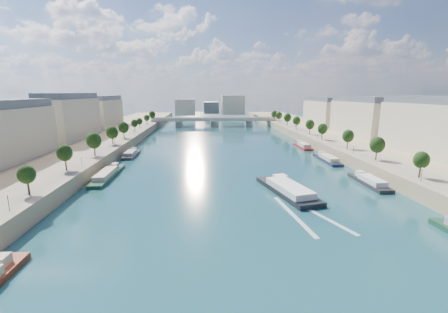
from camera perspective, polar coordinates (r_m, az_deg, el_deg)
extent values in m
plane|color=#0D2C3C|center=(137.91, 0.38, -0.63)|extent=(700.00, 700.00, 0.00)
cube|color=#9E8460|center=(150.25, -28.17, -0.05)|extent=(44.00, 520.00, 5.00)
cube|color=#9E8460|center=(159.81, 27.07, 0.71)|extent=(44.00, 520.00, 5.00)
cube|color=gray|center=(144.27, -22.83, 1.02)|extent=(14.00, 520.00, 0.10)
cube|color=gray|center=(152.18, 22.32, 1.60)|extent=(14.00, 520.00, 0.10)
cylinder|color=#382B1E|center=(91.36, -33.25, -4.87)|extent=(0.50, 0.50, 3.82)
ellipsoid|color=black|center=(90.50, -33.51, -2.69)|extent=(4.80, 4.80, 5.52)
cylinder|color=#382B1E|center=(112.14, -27.40, -1.39)|extent=(0.50, 0.50, 3.82)
ellipsoid|color=black|center=(111.44, -27.58, 0.41)|extent=(4.80, 4.80, 5.52)
cylinder|color=#382B1E|center=(134.00, -23.42, 0.99)|extent=(0.50, 0.50, 3.82)
ellipsoid|color=black|center=(133.42, -23.55, 2.51)|extent=(4.80, 4.80, 5.52)
cylinder|color=#382B1E|center=(156.49, -20.58, 2.70)|extent=(0.50, 0.50, 3.82)
ellipsoid|color=black|center=(155.99, -20.67, 4.00)|extent=(4.80, 4.80, 5.52)
cylinder|color=#382B1E|center=(179.37, -18.45, 3.97)|extent=(0.50, 0.50, 3.82)
ellipsoid|color=black|center=(178.93, -18.52, 5.10)|extent=(4.80, 4.80, 5.52)
cylinder|color=#382B1E|center=(202.51, -16.79, 4.94)|extent=(0.50, 0.50, 3.82)
ellipsoid|color=black|center=(202.12, -16.86, 5.95)|extent=(4.80, 4.80, 5.52)
cylinder|color=#382B1E|center=(225.83, -15.48, 5.71)|extent=(0.50, 0.50, 3.82)
ellipsoid|color=black|center=(225.48, -15.53, 6.62)|extent=(4.80, 4.80, 5.52)
cylinder|color=#382B1E|center=(249.28, -14.41, 6.34)|extent=(0.50, 0.50, 3.82)
ellipsoid|color=black|center=(248.97, -14.45, 7.16)|extent=(4.80, 4.80, 5.52)
cylinder|color=#382B1E|center=(272.82, -13.52, 6.85)|extent=(0.50, 0.50, 3.82)
ellipsoid|color=black|center=(272.54, -13.56, 7.61)|extent=(4.80, 4.80, 5.52)
cylinder|color=#382B1E|center=(109.06, 32.95, -2.34)|extent=(0.50, 0.50, 3.82)
ellipsoid|color=black|center=(108.34, 33.16, -0.50)|extent=(4.80, 4.80, 5.52)
cylinder|color=#382B1E|center=(128.48, 26.63, 0.26)|extent=(0.50, 0.50, 3.82)
ellipsoid|color=black|center=(127.86, 26.78, 1.84)|extent=(4.80, 4.80, 5.52)
cylinder|color=#382B1E|center=(149.23, 22.02, 2.16)|extent=(0.50, 0.50, 3.82)
ellipsoid|color=black|center=(148.71, 22.13, 3.52)|extent=(4.80, 4.80, 5.52)
cylinder|color=#382B1E|center=(170.84, 18.55, 3.58)|extent=(0.50, 0.50, 3.82)
ellipsoid|color=black|center=(170.38, 18.63, 4.77)|extent=(4.80, 4.80, 5.52)
cylinder|color=#382B1E|center=(193.02, 15.85, 4.67)|extent=(0.50, 0.50, 3.82)
ellipsoid|color=black|center=(192.61, 15.92, 5.72)|extent=(4.80, 4.80, 5.52)
cylinder|color=#382B1E|center=(215.59, 13.72, 5.52)|extent=(0.50, 0.50, 3.82)
ellipsoid|color=black|center=(215.22, 13.76, 6.47)|extent=(4.80, 4.80, 5.52)
cylinder|color=#382B1E|center=(238.43, 11.98, 6.21)|extent=(0.50, 0.50, 3.82)
ellipsoid|color=black|center=(238.10, 12.02, 7.07)|extent=(4.80, 4.80, 5.52)
cylinder|color=#382B1E|center=(261.49, 10.55, 6.77)|extent=(0.50, 0.50, 3.82)
ellipsoid|color=black|center=(261.19, 10.58, 7.55)|extent=(4.80, 4.80, 5.52)
cylinder|color=#382B1E|center=(284.70, 9.34, 7.24)|extent=(0.50, 0.50, 3.82)
ellipsoid|color=black|center=(284.42, 9.37, 7.96)|extent=(4.80, 4.80, 5.52)
cylinder|color=black|center=(80.27, -35.80, -7.26)|extent=(0.14, 0.14, 4.00)
sphere|color=#FFE5B2|center=(79.68, -35.99, -5.83)|extent=(0.36, 0.36, 0.36)
cylinder|color=black|center=(114.77, -25.48, -0.87)|extent=(0.14, 0.14, 4.00)
sphere|color=#FFE5B2|center=(114.35, -25.58, 0.15)|extent=(0.36, 0.36, 0.36)
cylinder|color=black|center=(151.98, -20.09, 2.51)|extent=(0.14, 0.14, 4.00)
sphere|color=#FFE5B2|center=(151.67, -20.15, 3.29)|extent=(0.36, 0.36, 0.36)
cylinder|color=black|center=(190.33, -16.84, 4.53)|extent=(0.14, 0.14, 4.00)
sphere|color=#FFE5B2|center=(190.09, -16.88, 5.16)|extent=(0.36, 0.36, 0.36)
cylinder|color=black|center=(229.25, -14.67, 5.87)|extent=(0.14, 0.14, 4.00)
sphere|color=#FFE5B2|center=(229.04, -14.70, 6.39)|extent=(0.36, 0.36, 0.36)
cylinder|color=black|center=(103.70, 33.47, -3.02)|extent=(0.14, 0.14, 4.00)
sphere|color=#FFE5B2|center=(103.24, 33.61, -1.89)|extent=(0.36, 0.36, 0.36)
cylinder|color=black|center=(136.68, 23.42, 1.23)|extent=(0.14, 0.14, 4.00)
sphere|color=#FFE5B2|center=(136.33, 23.50, 2.10)|extent=(0.36, 0.36, 0.36)
cylinder|color=black|center=(172.65, 17.40, 3.77)|extent=(0.14, 0.14, 4.00)
sphere|color=#FFE5B2|center=(172.38, 17.45, 4.46)|extent=(0.36, 0.36, 0.36)
cylinder|color=black|center=(210.09, 13.47, 5.39)|extent=(0.14, 0.14, 4.00)
sphere|color=#FFE5B2|center=(209.86, 13.50, 5.96)|extent=(0.36, 0.36, 0.36)
cylinder|color=black|center=(248.32, 10.73, 6.51)|extent=(0.14, 0.14, 4.00)
sphere|color=#FFE5B2|center=(248.13, 10.75, 6.99)|extent=(0.36, 0.36, 0.36)
cube|color=#BAAC8F|center=(139.76, -36.35, 3.41)|extent=(16.00, 52.00, 20.00)
cube|color=#BAAC8F|center=(191.00, -27.18, 6.16)|extent=(16.00, 52.00, 20.00)
cube|color=#474C54|center=(190.41, -27.52, 9.63)|extent=(14.72, 50.44, 3.20)
cube|color=#BAAC8F|center=(245.27, -21.93, 7.66)|extent=(16.00, 52.00, 20.00)
cube|color=#474C54|center=(244.81, -22.15, 10.36)|extent=(14.72, 50.44, 3.20)
cube|color=#BAAC8F|center=(151.77, 35.02, 4.09)|extent=(16.00, 52.00, 20.00)
cube|color=#474C54|center=(151.03, 35.56, 8.44)|extent=(14.72, 50.44, 3.20)
cube|color=#BAAC8F|center=(199.95, 24.65, 6.60)|extent=(16.00, 52.00, 20.00)
cube|color=#474C54|center=(199.39, 24.94, 9.92)|extent=(14.72, 50.44, 3.20)
cube|color=#BAAC8F|center=(252.30, 18.38, 8.01)|extent=(16.00, 52.00, 20.00)
cube|color=#474C54|center=(251.86, 18.56, 10.64)|extent=(14.72, 50.44, 3.20)
cube|color=#BAAC8F|center=(345.06, -7.37, 9.31)|extent=(22.00, 18.00, 18.00)
cube|color=#BAAC8F|center=(356.15, 1.71, 9.81)|extent=(26.00, 20.00, 22.00)
cube|color=#474C54|center=(369.71, -2.44, 9.27)|extent=(18.00, 16.00, 14.00)
cube|color=#C1B79E|center=(273.35, -1.84, 7.04)|extent=(112.00, 11.00, 2.20)
cube|color=#C1B79E|center=(268.24, -1.81, 7.27)|extent=(112.00, 0.80, 0.90)
cube|color=#C1B79E|center=(278.20, -1.89, 7.44)|extent=(112.00, 0.80, 0.90)
cylinder|color=#C1B79E|center=(274.37, -8.57, 6.16)|extent=(6.40, 6.40, 5.00)
cylinder|color=#C1B79E|center=(273.70, -1.84, 6.27)|extent=(6.40, 6.40, 5.00)
cylinder|color=#C1B79E|center=(276.76, 4.84, 6.30)|extent=(6.40, 6.40, 5.00)
cube|color=#C1B79E|center=(276.67, -12.73, 6.04)|extent=(6.00, 12.00, 5.00)
cube|color=#C1B79E|center=(280.51, 8.90, 6.27)|extent=(6.00, 12.00, 5.00)
cube|color=black|center=(95.42, 11.92, -6.50)|extent=(14.55, 29.86, 2.05)
cube|color=white|center=(92.72, 12.36, -5.81)|extent=(10.81, 19.73, 1.85)
cube|color=white|center=(102.78, 10.67, -3.97)|extent=(4.78, 4.29, 1.80)
cube|color=silver|center=(79.45, 13.02, -10.75)|extent=(3.99, 25.98, 0.04)
cube|color=silver|center=(81.49, 17.40, -10.41)|extent=(10.09, 24.82, 0.04)
cube|color=#BDAE8E|center=(66.83, -36.80, -15.60)|extent=(2.50, 2.61, 1.80)
cube|color=#1A422A|center=(118.17, -21.23, -3.51)|extent=(5.00, 29.54, 1.80)
cube|color=beige|center=(115.57, -21.63, -3.01)|extent=(4.10, 16.25, 1.60)
cube|color=beige|center=(125.95, -20.13, -1.64)|extent=(2.50, 3.55, 1.80)
cube|color=#262628|center=(152.71, -17.25, 0.19)|extent=(5.00, 19.93, 1.80)
cube|color=gray|center=(150.86, -17.42, 0.69)|extent=(4.10, 10.96, 1.60)
cube|color=gray|center=(158.08, -16.81, 1.27)|extent=(2.50, 2.39, 1.80)
cube|color=black|center=(112.85, 25.91, -4.64)|extent=(5.00, 20.60, 1.80)
cube|color=silver|center=(111.04, 26.40, -4.03)|extent=(4.10, 11.33, 1.60)
cube|color=silver|center=(117.56, 24.51, -2.96)|extent=(2.50, 2.47, 1.80)
cube|color=#192238|center=(143.07, 19.05, -0.72)|extent=(5.00, 22.71, 1.80)
cube|color=beige|center=(141.09, 19.38, -0.21)|extent=(4.10, 12.49, 1.60)
cube|color=beige|center=(148.85, 18.09, 0.54)|extent=(2.50, 2.72, 1.80)
cube|color=maroon|center=(173.92, 14.78, 1.74)|extent=(5.00, 20.03, 1.80)
cube|color=#B6BDC3|center=(172.14, 14.98, 2.20)|extent=(4.10, 11.02, 1.60)
cube|color=#B6BDC3|center=(179.23, 14.20, 2.66)|extent=(2.50, 2.40, 1.80)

